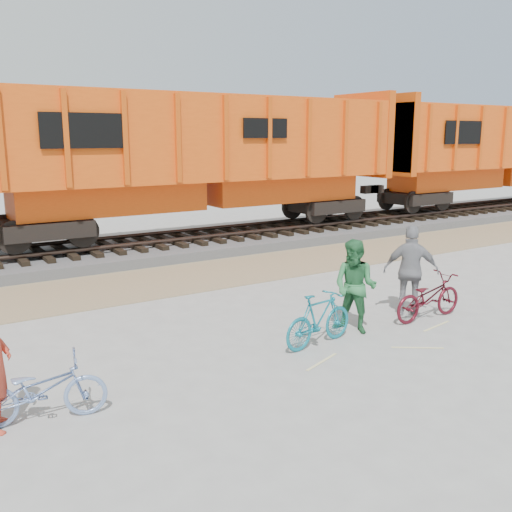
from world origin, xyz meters
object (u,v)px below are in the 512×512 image
(bicycle_maroon, at_px, (428,297))
(person_man, at_px, (355,287))
(bicycle_blue, at_px, (41,390))
(hopper_car_center, at_px, (202,155))
(bicycle_teal, at_px, (319,319))
(hopper_car_right, at_px, (494,149))
(person_woman, at_px, (411,271))

(bicycle_maroon, distance_m, person_man, 1.83)
(person_man, bearing_deg, bicycle_blue, -111.20)
(hopper_car_center, distance_m, bicycle_blue, 12.11)
(hopper_car_center, distance_m, bicycle_maroon, 9.54)
(bicycle_teal, bearing_deg, bicycle_blue, 84.63)
(bicycle_teal, distance_m, person_man, 1.10)
(bicycle_maroon, bearing_deg, bicycle_teal, 89.59)
(hopper_car_right, height_order, bicycle_teal, hopper_car_right)
(bicycle_teal, relative_size, person_man, 0.91)
(bicycle_teal, relative_size, person_woman, 0.85)
(bicycle_maroon, xyz_separation_m, person_woman, (-0.10, 0.40, 0.47))
(bicycle_maroon, distance_m, person_woman, 0.63)
(bicycle_blue, xyz_separation_m, bicycle_maroon, (7.48, 0.21, 0.02))
(bicycle_maroon, bearing_deg, person_woman, 14.12)
(bicycle_blue, xyz_separation_m, bicycle_teal, (4.72, 0.24, 0.04))
(hopper_car_right, bearing_deg, person_woman, -149.31)
(person_man, distance_m, person_woman, 1.68)
(bicycle_blue, bearing_deg, hopper_car_right, -54.93)
(person_man, height_order, person_woman, person_woman)
(hopper_car_center, relative_size, bicycle_maroon, 8.04)
(bicycle_teal, distance_m, person_woman, 2.73)
(hopper_car_right, bearing_deg, bicycle_blue, -157.04)
(person_woman, bearing_deg, person_man, 49.99)
(bicycle_blue, bearing_deg, bicycle_teal, -75.01)
(bicycle_teal, bearing_deg, bicycle_maroon, -98.75)
(hopper_car_center, xyz_separation_m, person_man, (-1.47, -8.96, -2.13))
(hopper_car_center, bearing_deg, bicycle_teal, -105.08)
(bicycle_blue, relative_size, person_man, 0.94)
(person_man, bearing_deg, hopper_car_center, 145.12)
(hopper_car_right, distance_m, person_woman, 17.34)
(bicycle_teal, xyz_separation_m, person_man, (1.00, 0.20, 0.40))
(bicycle_teal, relative_size, bicycle_maroon, 0.91)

